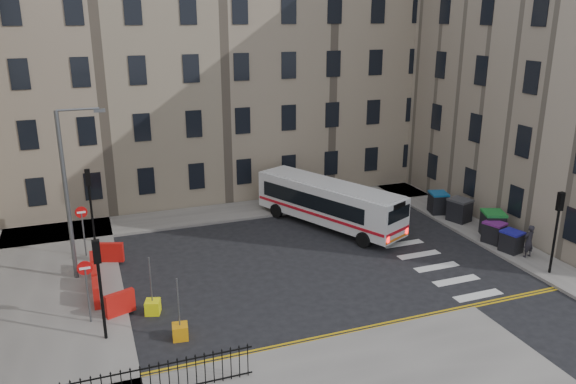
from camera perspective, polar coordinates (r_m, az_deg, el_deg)
ground at (r=29.73m, az=5.38°, el=-6.59°), size 120.00×120.00×0.00m
pavement_north at (r=35.58m, az=-9.49°, el=-2.47°), size 36.00×3.20×0.15m
pavement_east at (r=37.28m, az=15.25°, el=-1.92°), size 2.40×26.00×0.15m
pavement_west at (r=28.12m, az=-22.67°, el=-9.29°), size 6.00×22.00×0.15m
terrace_north at (r=40.28m, az=-13.53°, el=12.13°), size 38.30×10.80×17.20m
corner_east at (r=42.76m, az=26.78°, el=12.41°), size 17.80×24.30×19.20m
traffic_light_east at (r=29.43m, az=25.70°, el=-2.58°), size 0.28×0.22×4.10m
traffic_light_nw at (r=32.18m, az=-19.51°, el=-0.18°), size 0.28×0.22×4.10m
traffic_light_sw at (r=22.34m, az=-18.65°, el=-7.94°), size 0.28×0.22×4.10m
streetlamp at (r=27.47m, az=-21.60°, el=-0.19°), size 0.50×0.22×8.14m
no_entry_north at (r=30.53m, az=-20.17°, el=-2.78°), size 0.60×0.08×3.00m
no_entry_south at (r=24.04m, az=-19.83°, el=-8.30°), size 0.60×0.08×3.00m
roadworks_barriers at (r=27.35m, az=-18.29°, el=-8.21°), size 1.66×6.26×1.00m
iron_railings at (r=19.76m, az=-15.15°, el=-18.35°), size 7.80×0.04×1.20m
bus at (r=33.30m, az=4.13°, el=-1.01°), size 6.16×9.77×2.66m
wheelie_bin_a at (r=31.93m, az=21.75°, el=-4.67°), size 1.14×1.23×1.14m
wheelie_bin_b at (r=32.82m, az=20.19°, el=-3.86°), size 1.24×1.32×1.17m
wheelie_bin_c at (r=33.64m, az=20.07°, el=-3.07°), size 1.54×1.64×1.45m
wheelie_bin_d at (r=35.51m, az=17.02°, el=-1.74°), size 1.42×1.53×1.38m
wheelie_bin_e at (r=36.59m, az=14.99°, el=-1.03°), size 1.32×1.43×1.33m
pedestrian at (r=31.48m, az=23.26°, el=-4.60°), size 0.68×0.50×1.74m
bollard_yellow at (r=24.95m, az=-13.57°, el=-11.29°), size 0.75×0.75×0.60m
bollard_chevron at (r=23.01m, az=-10.89°, el=-13.76°), size 0.67×0.67×0.60m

